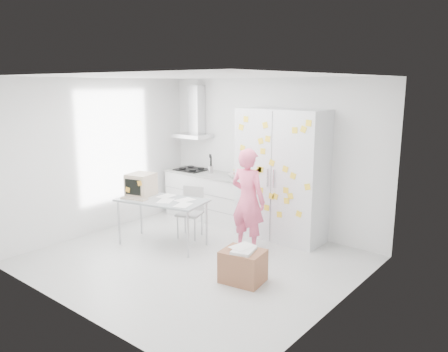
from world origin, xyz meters
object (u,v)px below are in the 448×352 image
Objects in this scene: cardboard_box at (243,266)px; chair at (191,209)px; desk at (148,191)px; person at (248,200)px.

chair is at bearing 153.56° from cardboard_box.
chair reaches higher than cardboard_box.
desk reaches higher than cardboard_box.
person reaches higher than cardboard_box.
cardboard_box is at bearing -46.69° from chair.
chair is (0.36, 0.64, -0.37)m from desk.
chair is at bearing 47.40° from desk.
chair is (-1.15, -0.07, -0.33)m from person.
cardboard_box is (1.77, -0.88, -0.26)m from chair.
cardboard_box is at bearing -19.71° from desk.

